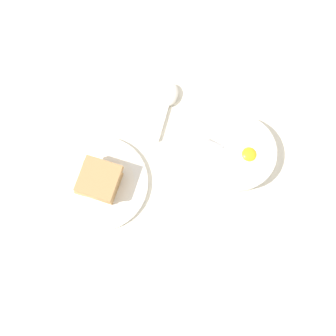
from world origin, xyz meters
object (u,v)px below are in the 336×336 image
toast_plate (101,183)px  egg_bowl (236,154)px  toast_sandwich (99,181)px  soup_spoon (168,99)px

toast_plate → egg_bowl: bearing=-35.6°
toast_sandwich → soup_spoon: (0.26, 0.03, -0.03)m
toast_plate → toast_sandwich: size_ratio=1.92×
egg_bowl → soup_spoon: size_ratio=1.20×
soup_spoon → egg_bowl: bearing=-89.0°
toast_sandwich → egg_bowl: bearing=-35.2°
toast_plate → soup_spoon: soup_spoon is taller
egg_bowl → toast_plate: 0.33m
toast_plate → soup_spoon: bearing=5.5°
egg_bowl → soup_spoon: 0.21m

